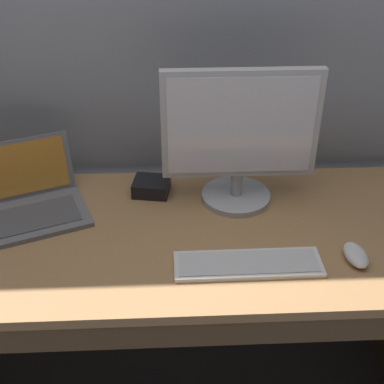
{
  "coord_description": "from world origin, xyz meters",
  "views": [
    {
      "loc": [
        0.04,
        -1.26,
        1.71
      ],
      "look_at": [
        0.1,
        0.0,
        0.89
      ],
      "focal_mm": 48.57,
      "sensor_mm": 36.0,
      "label": 1
    }
  ],
  "objects_px": {
    "laptop_space_gray": "(25,202)",
    "wired_keyboard": "(248,264)",
    "external_monitor": "(240,138)",
    "external_drive_box": "(151,186)",
    "computer_mouse": "(356,255)"
  },
  "relations": [
    {
      "from": "wired_keyboard",
      "to": "external_drive_box",
      "type": "bearing_deg",
      "value": 125.19
    },
    {
      "from": "computer_mouse",
      "to": "external_drive_box",
      "type": "height_order",
      "value": "external_drive_box"
    },
    {
      "from": "wired_keyboard",
      "to": "external_drive_box",
      "type": "relative_size",
      "value": 3.49
    },
    {
      "from": "external_drive_box",
      "to": "external_monitor",
      "type": "bearing_deg",
      "value": -12.88
    },
    {
      "from": "external_monitor",
      "to": "external_drive_box",
      "type": "distance_m",
      "value": 0.35
    },
    {
      "from": "computer_mouse",
      "to": "external_drive_box",
      "type": "relative_size",
      "value": 0.92
    },
    {
      "from": "external_drive_box",
      "to": "laptop_space_gray",
      "type": "bearing_deg",
      "value": -165.88
    },
    {
      "from": "external_monitor",
      "to": "computer_mouse",
      "type": "relative_size",
      "value": 4.4
    },
    {
      "from": "external_monitor",
      "to": "external_drive_box",
      "type": "xyz_separation_m",
      "value": [
        -0.28,
        0.06,
        -0.21
      ]
    },
    {
      "from": "laptop_space_gray",
      "to": "external_monitor",
      "type": "bearing_deg",
      "value": 3.0
    },
    {
      "from": "laptop_space_gray",
      "to": "wired_keyboard",
      "type": "distance_m",
      "value": 0.73
    },
    {
      "from": "computer_mouse",
      "to": "external_drive_box",
      "type": "xyz_separation_m",
      "value": [
        -0.58,
        0.38,
        0.01
      ]
    },
    {
      "from": "wired_keyboard",
      "to": "external_drive_box",
      "type": "xyz_separation_m",
      "value": [
        -0.27,
        0.39,
        0.02
      ]
    },
    {
      "from": "laptop_space_gray",
      "to": "wired_keyboard",
      "type": "bearing_deg",
      "value": -23.39
    },
    {
      "from": "wired_keyboard",
      "to": "computer_mouse",
      "type": "distance_m",
      "value": 0.31
    }
  ]
}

